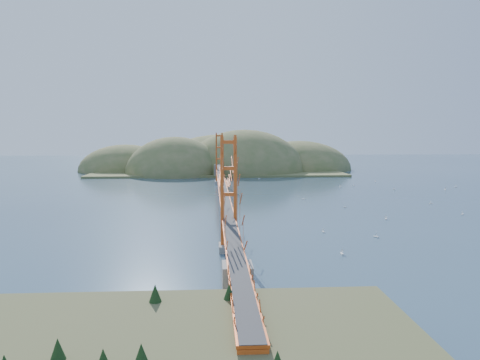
{
  "coord_description": "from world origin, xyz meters",
  "views": [
    {
      "loc": [
        -1.62,
        -76.14,
        12.08
      ],
      "look_at": [
        2.93,
        0.0,
        4.06
      ],
      "focal_mm": 35.0,
      "sensor_mm": 36.0,
      "label": 1
    }
  ],
  "objects": [
    {
      "name": "sailboat_8",
      "position": [
        37.14,
        32.23,
        0.14
      ],
      "size": [
        0.54,
        0.54,
        0.57
      ],
      "color": "white",
      "rests_on": "ground"
    },
    {
      "name": "sailboat_17",
      "position": [
        50.63,
        20.62,
        0.15
      ],
      "size": [
        0.6,
        0.58,
        0.67
      ],
      "color": "white",
      "rests_on": "ground"
    },
    {
      "name": "ground",
      "position": [
        0.0,
        0.0,
        0.0
      ],
      "size": [
        320.0,
        320.0,
        0.0
      ],
      "primitive_type": "plane",
      "color": "#304960",
      "rests_on": "ground"
    },
    {
      "name": "promontory",
      "position": [
        0.0,
        -48.5,
        0.12
      ],
      "size": [
        9.0,
        6.0,
        0.24
      ],
      "primitive_type": "cube",
      "color": "#59544C",
      "rests_on": "ground"
    },
    {
      "name": "sailboat_9",
      "position": [
        46.26,
        16.49,
        0.16
      ],
      "size": [
        0.62,
        0.66,
        0.74
      ],
      "color": "white",
      "rests_on": "ground"
    },
    {
      "name": "sailboat_6",
      "position": [
        17.02,
        -24.81,
        0.15
      ],
      "size": [
        0.65,
        0.65,
        0.68
      ],
      "color": "white",
      "rests_on": "ground"
    },
    {
      "name": "sailboat_4",
      "position": [
        25.85,
        22.01,
        0.15
      ],
      "size": [
        0.55,
        0.6,
        0.68
      ],
      "color": "white",
      "rests_on": "ground"
    },
    {
      "name": "approach_viaduct",
      "position": [
        0.0,
        -51.91,
        2.55
      ],
      "size": [
        1.4,
        12.0,
        3.38
      ],
      "color": "#C04515",
      "rests_on": "ground"
    },
    {
      "name": "sailboat_1",
      "position": [
        19.35,
        -4.1,
        0.13
      ],
      "size": [
        0.53,
        0.53,
        0.56
      ],
      "color": "white",
      "rests_on": "ground"
    },
    {
      "name": "sailboat_2",
      "position": [
        34.7,
        -1.23,
        0.15
      ],
      "size": [
        0.58,
        0.53,
        0.65
      ],
      "color": "white",
      "rests_on": "ground"
    },
    {
      "name": "sailboat_0",
      "position": [
        11.62,
        -21.81,
        0.14
      ],
      "size": [
        0.47,
        0.52,
        0.59
      ],
      "color": "white",
      "rests_on": "ground"
    },
    {
      "name": "sailboat_15",
      "position": [
        35.96,
        17.65,
        0.15
      ],
      "size": [
        0.61,
        0.62,
        0.7
      ],
      "color": "white",
      "rests_on": "ground"
    },
    {
      "name": "sailboat_12",
      "position": [
        10.22,
        41.12,
        0.13
      ],
      "size": [
        0.47,
        0.38,
        0.55
      ],
      "color": "white",
      "rests_on": "ground"
    },
    {
      "name": "bridge",
      "position": [
        0.0,
        0.18,
        7.01
      ],
      "size": [
        2.2,
        94.4,
        12.0
      ],
      "color": "gray",
      "rests_on": "ground"
    },
    {
      "name": "sailboat_13",
      "position": [
        34.57,
        -11.38,
        0.14
      ],
      "size": [
        0.58,
        0.58,
        0.63
      ],
      "color": "white",
      "rests_on": "ground"
    },
    {
      "name": "sailboat_16",
      "position": [
        14.57,
        4.9,
        0.14
      ],
      "size": [
        0.55,
        0.51,
        0.61
      ],
      "color": "white",
      "rests_on": "ground"
    },
    {
      "name": "sailboat_14",
      "position": [
        22.12,
        -14.32,
        0.16
      ],
      "size": [
        0.67,
        0.67,
        0.73
      ],
      "color": "white",
      "rests_on": "ground"
    },
    {
      "name": "sailboat_10",
      "position": [
        11.05,
        -31.97,
        0.16
      ],
      "size": [
        0.53,
        0.64,
        0.74
      ],
      "color": "white",
      "rests_on": "ground"
    },
    {
      "name": "fort",
      "position": [
        0.4,
        -47.8,
        0.67
      ],
      "size": [
        3.7,
        2.3,
        1.75
      ],
      "color": "maroon",
      "rests_on": "ground"
    },
    {
      "name": "sailboat_7",
      "position": [
        29.63,
        24.88,
        0.15
      ],
      "size": [
        0.59,
        0.56,
        0.66
      ],
      "color": "white",
      "rests_on": "ground"
    },
    {
      "name": "far_headlands",
      "position": [
        2.21,
        68.52,
        0.0
      ],
      "size": [
        84.0,
        58.0,
        25.0
      ],
      "color": "olive",
      "rests_on": "ground"
    }
  ]
}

